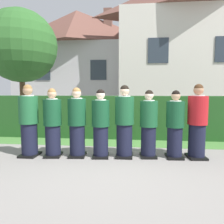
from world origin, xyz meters
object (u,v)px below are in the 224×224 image
(student_front_row_4, at_px, (124,123))
(student_in_red_blazer, at_px, (197,123))
(student_front_row_1, at_px, (53,124))
(student_front_row_5, at_px, (149,125))
(student_front_row_3, at_px, (101,125))
(student_front_row_6, at_px, (175,126))
(student_front_row_2, at_px, (77,124))
(student_front_row_0, at_px, (29,122))

(student_front_row_4, relative_size, student_in_red_blazer, 0.99)
(student_front_row_1, height_order, student_front_row_4, student_front_row_4)
(student_front_row_5, xyz_separation_m, student_in_red_blazer, (1.09, 0.03, 0.07))
(student_in_red_blazer, bearing_deg, student_front_row_5, -178.34)
(student_front_row_1, height_order, student_front_row_5, student_front_row_1)
(student_front_row_3, xyz_separation_m, student_front_row_4, (0.54, 0.07, 0.05))
(student_front_row_1, relative_size, student_front_row_4, 0.96)
(student_front_row_6, bearing_deg, student_front_row_2, -177.12)
(student_front_row_0, relative_size, student_front_row_5, 1.08)
(student_front_row_3, relative_size, student_in_red_blazer, 0.93)
(student_front_row_6, bearing_deg, student_front_row_1, -176.71)
(student_front_row_1, relative_size, student_front_row_2, 0.99)
(student_front_row_4, height_order, student_front_row_5, student_front_row_4)
(student_front_row_1, height_order, student_front_row_2, student_front_row_2)
(student_front_row_0, distance_m, student_front_row_4, 2.24)
(student_front_row_4, height_order, student_front_row_6, student_front_row_4)
(student_front_row_2, relative_size, student_front_row_5, 1.04)
(student_front_row_0, height_order, student_front_row_6, student_front_row_0)
(student_front_row_2, xyz_separation_m, student_front_row_6, (2.25, 0.11, -0.03))
(student_front_row_5, relative_size, student_in_red_blazer, 0.92)
(student_in_red_blazer, bearing_deg, student_front_row_1, -176.49)
(student_front_row_1, distance_m, student_front_row_6, 2.82)
(student_front_row_4, height_order, student_in_red_blazer, student_in_red_blazer)
(student_front_row_3, height_order, student_front_row_4, student_front_row_4)
(student_front_row_4, bearing_deg, student_front_row_1, -175.72)
(student_front_row_3, bearing_deg, student_front_row_6, 3.68)
(student_front_row_1, distance_m, student_front_row_4, 1.67)
(student_front_row_1, height_order, student_front_row_3, student_front_row_1)
(student_front_row_3, distance_m, student_front_row_6, 1.70)
(student_front_row_0, bearing_deg, student_front_row_6, 3.38)
(student_front_row_0, relative_size, student_in_red_blazer, 1.00)
(student_front_row_0, xyz_separation_m, student_front_row_2, (1.13, 0.09, -0.03))
(student_front_row_1, bearing_deg, student_front_row_0, -176.22)
(student_front_row_1, distance_m, student_front_row_5, 2.23)
(student_front_row_2, distance_m, student_front_row_3, 0.56)
(student_front_row_4, bearing_deg, student_front_row_0, -175.85)
(student_front_row_3, height_order, student_in_red_blazer, student_in_red_blazer)
(student_front_row_0, relative_size, student_front_row_4, 1.01)
(student_front_row_5, bearing_deg, student_front_row_0, -175.71)
(student_front_row_1, relative_size, student_front_row_5, 1.03)
(student_front_row_4, bearing_deg, student_front_row_3, -172.49)
(student_front_row_1, relative_size, student_front_row_3, 1.01)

